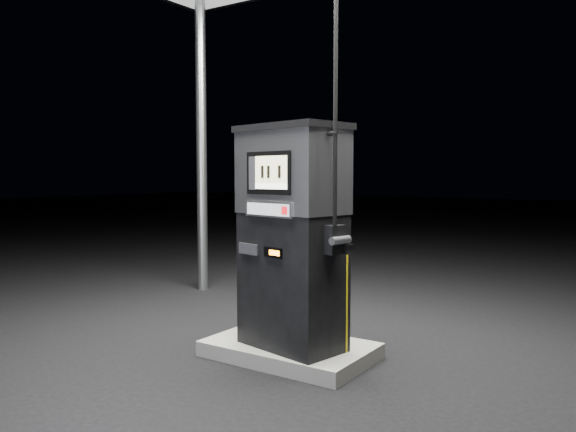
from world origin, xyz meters
The scene contains 5 objects.
ground centered at (0.00, 0.00, 0.00)m, with size 80.00×80.00×0.00m, color black.
pump_island centered at (0.00, 0.00, 0.07)m, with size 1.60×1.00×0.15m, color slate.
fuel_dispenser centered at (0.10, -0.10, 1.24)m, with size 1.23×0.83×4.42m.
bollard_left centered at (-0.73, 0.18, 0.54)m, with size 0.10×0.10×0.77m, color gold.
bollard_right centered at (0.56, 0.04, 0.61)m, with size 0.12×0.12×0.92m, color gold.
Camera 1 is at (3.04, -4.54, 1.80)m, focal length 35.00 mm.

